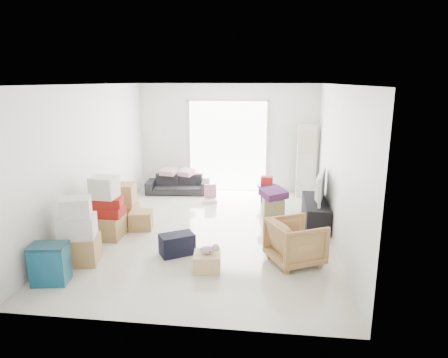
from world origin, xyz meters
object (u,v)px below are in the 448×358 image
Objects in this scene: ac_tower at (306,161)px; armchair at (296,240)px; sofa at (178,181)px; television at (316,197)px; wood_crate at (207,262)px; kids_table at (267,184)px; storage_bins at (50,264)px; tv_console at (315,212)px; ottoman at (273,208)px.

ac_tower reaches higher than armchair.
television is at bearing -35.58° from sofa.
television is 2.49× the size of wood_crate.
wood_crate is (-0.81, -3.65, -0.29)m from kids_table.
storage_bins is 5.20m from kids_table.
tv_console is 3.59× the size of wood_crate.
sofa is 4.77m from storage_bins.
kids_table is at bearing 97.73° from ottoman.
armchair is at bearing 176.55° from television.
kids_table is at bearing -16.50° from sofa.
ac_tower is 2.29× the size of armchair.
tv_console is 0.86m from ottoman.
storage_bins is 0.95× the size of kids_table.
tv_console is 1.90m from armchair.
tv_console is (0.05, -1.98, -0.64)m from ac_tower.
armchair is 3.28m from kids_table.
television is at bearing 36.48° from storage_bins.
kids_table is (-0.98, 1.41, -0.12)m from television.
sofa reaches higher than wood_crate.
television is at bearing -17.02° from ottoman.
armchair is at bearing 17.09° from storage_bins.
television reaches higher than storage_bins.
tv_console is at bearing -41.64° from armchair.
ac_tower is 4.63m from wood_crate.
ottoman is (-0.82, 0.25, -0.33)m from television.
television is 0.92m from ottoman.
kids_table is (2.92, 4.30, 0.14)m from storage_bins.
ac_tower is 2.09m from tv_console.
ottoman is 1.19m from kids_table.
wood_crate is at bearing 17.07° from storage_bins.
ac_tower is 2.01m from television.
tv_console is 0.30m from television.
armchair is at bearing -59.15° from sofa.
sofa is at bearing 146.37° from ottoman.
kids_table is at bearing 55.81° from storage_bins.
ac_tower is 1.12× the size of sofa.
ottoman is at bearing 162.98° from tv_console.
tv_console is 2.50× the size of storage_bins.
sofa is 4.31m from wood_crate.
armchair is 3.58m from storage_bins.
armchair is 1.28× the size of kids_table.
kids_table is at bearing 124.75° from tv_console.
storage_bins is at bearing -128.34° from ac_tower.
kids_table is (-0.98, 1.41, 0.18)m from tv_console.
television is at bearing 0.00° from tv_console.
storage_bins is (-3.90, -2.88, -0.25)m from television.
television is 1.90m from armchair.
armchair reaches higher than tv_console.
ac_tower is 1.23× the size of tv_console.
sofa reaches higher than tv_console.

